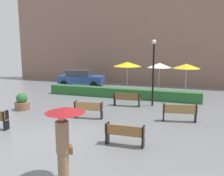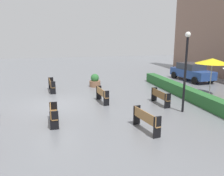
{
  "view_description": "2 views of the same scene",
  "coord_description": "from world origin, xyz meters",
  "px_view_note": "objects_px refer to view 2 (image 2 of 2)",
  "views": [
    {
      "loc": [
        5.55,
        -8.93,
        3.88
      ],
      "look_at": [
        1.19,
        3.94,
        1.52
      ],
      "focal_mm": 39.72,
      "sensor_mm": 36.0,
      "label": 1
    },
    {
      "loc": [
        13.56,
        0.08,
        4.05
      ],
      "look_at": [
        1.0,
        3.25,
        1.06
      ],
      "focal_mm": 36.95,
      "sensor_mm": 36.0,
      "label": 2
    }
  ],
  "objects_px": {
    "parked_car": "(192,72)",
    "bench_mid_center": "(102,94)",
    "bench_near_left": "(51,84)",
    "bench_back_row": "(160,96)",
    "bench_near_right": "(53,114)",
    "planter_pot": "(95,81)",
    "bench_far_right": "(146,119)",
    "lamp_post": "(186,65)",
    "patio_umbrella_yellow": "(212,61)"
  },
  "relations": [
    {
      "from": "parked_car",
      "to": "bench_mid_center",
      "type": "bearing_deg",
      "value": -62.15
    },
    {
      "from": "bench_mid_center",
      "to": "lamp_post",
      "type": "height_order",
      "value": "lamp_post"
    },
    {
      "from": "bench_mid_center",
      "to": "patio_umbrella_yellow",
      "type": "height_order",
      "value": "patio_umbrella_yellow"
    },
    {
      "from": "bench_mid_center",
      "to": "bench_near_right",
      "type": "xyz_separation_m",
      "value": [
        2.84,
        -2.9,
        -0.04
      ]
    },
    {
      "from": "bench_back_row",
      "to": "parked_car",
      "type": "height_order",
      "value": "parked_car"
    },
    {
      "from": "bench_near_right",
      "to": "planter_pot",
      "type": "xyz_separation_m",
      "value": [
        -7.4,
        3.27,
        -0.06
      ]
    },
    {
      "from": "bench_near_right",
      "to": "bench_near_left",
      "type": "distance_m",
      "value": 6.52
    },
    {
      "from": "bench_back_row",
      "to": "parked_car",
      "type": "xyz_separation_m",
      "value": [
        -6.15,
        6.07,
        0.31
      ]
    },
    {
      "from": "planter_pot",
      "to": "lamp_post",
      "type": "bearing_deg",
      "value": 25.43
    },
    {
      "from": "planter_pot",
      "to": "patio_umbrella_yellow",
      "type": "relative_size",
      "value": 0.41
    },
    {
      "from": "bench_back_row",
      "to": "patio_umbrella_yellow",
      "type": "height_order",
      "value": "patio_umbrella_yellow"
    },
    {
      "from": "bench_mid_center",
      "to": "planter_pot",
      "type": "distance_m",
      "value": 4.58
    },
    {
      "from": "bench_far_right",
      "to": "bench_near_right",
      "type": "xyz_separation_m",
      "value": [
        -1.82,
        -3.85,
        -0.04
      ]
    },
    {
      "from": "patio_umbrella_yellow",
      "to": "bench_far_right",
      "type": "bearing_deg",
      "value": -55.2
    },
    {
      "from": "bench_far_right",
      "to": "bench_near_right",
      "type": "relative_size",
      "value": 1.11
    },
    {
      "from": "parked_car",
      "to": "bench_near_right",
      "type": "bearing_deg",
      "value": -57.58
    },
    {
      "from": "bench_mid_center",
      "to": "bench_back_row",
      "type": "relative_size",
      "value": 0.91
    },
    {
      "from": "bench_mid_center",
      "to": "bench_far_right",
      "type": "distance_m",
      "value": 4.75
    },
    {
      "from": "parked_car",
      "to": "lamp_post",
      "type": "bearing_deg",
      "value": -35.36
    },
    {
      "from": "patio_umbrella_yellow",
      "to": "parked_car",
      "type": "height_order",
      "value": "patio_umbrella_yellow"
    },
    {
      "from": "planter_pot",
      "to": "lamp_post",
      "type": "relative_size",
      "value": 0.24
    },
    {
      "from": "bench_back_row",
      "to": "bench_near_left",
      "type": "bearing_deg",
      "value": -127.99
    },
    {
      "from": "planter_pot",
      "to": "parked_car",
      "type": "relative_size",
      "value": 0.23
    },
    {
      "from": "bench_far_right",
      "to": "bench_back_row",
      "type": "xyz_separation_m",
      "value": [
        -3.44,
        2.32,
        -0.04
      ]
    },
    {
      "from": "bench_near_left",
      "to": "patio_umbrella_yellow",
      "type": "xyz_separation_m",
      "value": [
        3.77,
        10.53,
        1.82
      ]
    },
    {
      "from": "bench_near_left",
      "to": "bench_near_right",
      "type": "bearing_deg",
      "value": 0.96
    },
    {
      "from": "bench_near_right",
      "to": "parked_car",
      "type": "bearing_deg",
      "value": 122.42
    },
    {
      "from": "bench_mid_center",
      "to": "bench_near_left",
      "type": "distance_m",
      "value": 4.76
    },
    {
      "from": "bench_mid_center",
      "to": "bench_far_right",
      "type": "bearing_deg",
      "value": 11.54
    },
    {
      "from": "planter_pot",
      "to": "parked_car",
      "type": "xyz_separation_m",
      "value": [
        -0.37,
        8.96,
        0.38
      ]
    },
    {
      "from": "bench_near_left",
      "to": "planter_pot",
      "type": "distance_m",
      "value": 3.5
    },
    {
      "from": "planter_pot",
      "to": "patio_umbrella_yellow",
      "type": "distance_m",
      "value": 8.74
    },
    {
      "from": "lamp_post",
      "to": "patio_umbrella_yellow",
      "type": "relative_size",
      "value": 1.66
    },
    {
      "from": "bench_near_right",
      "to": "bench_back_row",
      "type": "bearing_deg",
      "value": 104.69
    },
    {
      "from": "lamp_post",
      "to": "patio_umbrella_yellow",
      "type": "bearing_deg",
      "value": 126.36
    },
    {
      "from": "bench_mid_center",
      "to": "planter_pot",
      "type": "height_order",
      "value": "planter_pot"
    },
    {
      "from": "bench_near_right",
      "to": "bench_near_left",
      "type": "height_order",
      "value": "bench_near_left"
    },
    {
      "from": "bench_near_left",
      "to": "planter_pot",
      "type": "xyz_separation_m",
      "value": [
        -0.88,
        3.38,
        -0.1
      ]
    },
    {
      "from": "parked_car",
      "to": "bench_near_left",
      "type": "bearing_deg",
      "value": -84.22
    },
    {
      "from": "patio_umbrella_yellow",
      "to": "parked_car",
      "type": "relative_size",
      "value": 0.58
    },
    {
      "from": "lamp_post",
      "to": "patio_umbrella_yellow",
      "type": "distance_m",
      "value": 4.54
    },
    {
      "from": "bench_far_right",
      "to": "parked_car",
      "type": "height_order",
      "value": "parked_car"
    },
    {
      "from": "bench_near_left",
      "to": "patio_umbrella_yellow",
      "type": "relative_size",
      "value": 0.72
    },
    {
      "from": "bench_back_row",
      "to": "planter_pot",
      "type": "distance_m",
      "value": 6.47
    },
    {
      "from": "bench_far_right",
      "to": "parked_car",
      "type": "distance_m",
      "value": 12.74
    },
    {
      "from": "bench_near_left",
      "to": "patio_umbrella_yellow",
      "type": "height_order",
      "value": "patio_umbrella_yellow"
    },
    {
      "from": "bench_mid_center",
      "to": "bench_near_right",
      "type": "bearing_deg",
      "value": -45.63
    },
    {
      "from": "bench_near_left",
      "to": "parked_car",
      "type": "relative_size",
      "value": 0.41
    },
    {
      "from": "bench_mid_center",
      "to": "lamp_post",
      "type": "bearing_deg",
      "value": 54.31
    },
    {
      "from": "planter_pot",
      "to": "patio_umbrella_yellow",
      "type": "height_order",
      "value": "patio_umbrella_yellow"
    }
  ]
}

